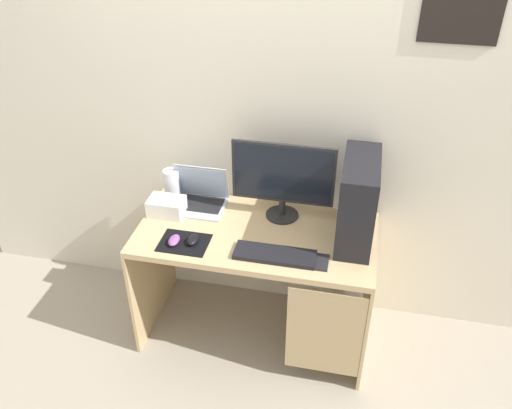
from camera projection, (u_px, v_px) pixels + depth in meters
ground_plane at (256, 329)px, 3.35m from camera, size 8.00×8.00×0.00m
wall_back at (270, 113)px, 2.92m from camera, size 4.00×0.05×2.60m
desk at (258, 257)px, 3.00m from camera, size 1.30×0.65×0.76m
pc_tower at (358, 201)px, 2.76m from camera, size 0.18×0.45×0.46m
monitor at (283, 178)px, 2.91m from camera, size 0.56×0.19×0.46m
laptop at (199, 198)px, 3.12m from camera, size 0.31×0.25×0.24m
speaker at (172, 185)px, 3.15m from camera, size 0.09×0.09×0.19m
projector at (167, 207)px, 3.04m from camera, size 0.20×0.14×0.10m
keyboard at (275, 255)px, 2.74m from camera, size 0.42×0.14×0.02m
mousepad at (184, 243)px, 2.84m from camera, size 0.26×0.20×0.00m
mouse_left at (193, 240)px, 2.83m from camera, size 0.06×0.10×0.03m
mouse_right at (174, 240)px, 2.83m from camera, size 0.06×0.10×0.03m
cell_phone at (322, 262)px, 2.71m from camera, size 0.07×0.13×0.01m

